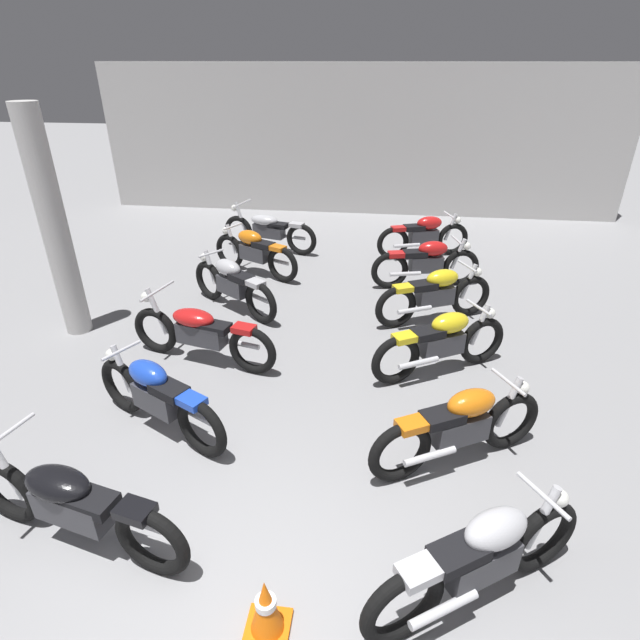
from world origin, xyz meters
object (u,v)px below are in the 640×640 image
motorcycle_right_row_0 (481,558)px  motorcycle_right_row_2 (442,342)px  motorcycle_right_row_3 (435,294)px  support_pillar (54,227)px  motorcycle_right_row_4 (427,263)px  motorcycle_right_row_5 (424,235)px  motorcycle_left_row_0 (72,504)px  motorcycle_left_row_5 (269,230)px  motorcycle_right_row_1 (460,426)px  traffic_cone (266,608)px  motorcycle_left_row_3 (233,284)px  motorcycle_left_row_2 (201,332)px  motorcycle_left_row_1 (157,396)px  motorcycle_left_row_4 (254,251)px

motorcycle_right_row_0 → motorcycle_right_row_2: same height
motorcycle_right_row_3 → support_pillar: bearing=-169.7°
motorcycle_right_row_4 → motorcycle_right_row_5: size_ratio=1.02×
motorcycle_left_row_0 → motorcycle_left_row_5: bearing=90.1°
motorcycle_left_row_0 → motorcycle_right_row_1: size_ratio=1.20×
motorcycle_right_row_0 → traffic_cone: (-1.50, -0.44, -0.20)m
motorcycle_left_row_0 → motorcycle_right_row_4: size_ratio=1.10×
motorcycle_right_row_1 → motorcycle_right_row_4: same height
support_pillar → motorcycle_right_row_4: support_pillar is taller
support_pillar → motorcycle_right_row_0: size_ratio=1.86×
motorcycle_left_row_5 → traffic_cone: size_ratio=3.93×
support_pillar → motorcycle_left_row_3: (2.15, 0.96, -1.14)m
motorcycle_left_row_5 → motorcycle_right_row_1: size_ratio=1.19×
motorcycle_left_row_2 → motorcycle_right_row_3: motorcycle_left_row_2 is taller
motorcycle_right_row_0 → traffic_cone: size_ratio=3.19×
support_pillar → motorcycle_left_row_3: size_ratio=1.90×
motorcycle_right_row_0 → motorcycle_right_row_4: bearing=90.3°
support_pillar → motorcycle_right_row_2: bearing=-5.3°
support_pillar → motorcycle_left_row_1: (2.19, -2.05, -1.14)m
motorcycle_left_row_3 → motorcycle_left_row_5: size_ratio=0.79×
motorcycle_left_row_3 → motorcycle_right_row_4: 3.42m
motorcycle_left_row_0 → motorcycle_right_row_1: bearing=23.1°
motorcycle_left_row_3 → motorcycle_right_row_0: (3.17, -4.58, 0.00)m
motorcycle_right_row_1 → motorcycle_right_row_5: bearing=90.2°
traffic_cone → motorcycle_left_row_0: bearing=162.9°
motorcycle_left_row_4 → support_pillar: bearing=-130.5°
motorcycle_right_row_5 → traffic_cone: (-1.51, -7.92, -0.20)m
motorcycle_right_row_1 → traffic_cone: motorcycle_right_row_1 is taller
motorcycle_left_row_2 → motorcycle_left_row_4: bearing=90.8°
motorcycle_left_row_2 → motorcycle_left_row_5: bearing=91.0°
motorcycle_left_row_0 → motorcycle_left_row_5: same height
motorcycle_right_row_3 → motorcycle_right_row_4: bearing=92.3°
motorcycle_right_row_3 → traffic_cone: 5.26m
motorcycle_right_row_0 → motorcycle_right_row_3: same height
motorcycle_left_row_0 → motorcycle_right_row_3: motorcycle_left_row_0 is taller
motorcycle_left_row_1 → motorcycle_left_row_4: 4.55m
motorcycle_left_row_1 → motorcycle_left_row_4: bearing=90.8°
motorcycle_right_row_2 → traffic_cone: (-1.49, -3.57, -0.20)m
motorcycle_left_row_2 → motorcycle_left_row_3: motorcycle_left_row_2 is taller
motorcycle_right_row_3 → traffic_cone: motorcycle_right_row_3 is taller
motorcycle_left_row_0 → motorcycle_right_row_0: size_ratio=1.24×
motorcycle_left_row_0 → motorcycle_left_row_3: motorcycle_left_row_0 is taller
motorcycle_left_row_1 → motorcycle_right_row_3: size_ratio=0.99×
motorcycle_left_row_4 → motorcycle_left_row_5: 1.36m
support_pillar → motorcycle_left_row_2: (2.17, -0.63, -1.15)m
motorcycle_left_row_4 → motorcycle_right_row_5: size_ratio=0.95×
motorcycle_left_row_5 → traffic_cone: 8.10m
motorcycle_right_row_5 → motorcycle_left_row_2: bearing=-125.1°
motorcycle_right_row_3 → motorcycle_right_row_1: bearing=-89.9°
motorcycle_left_row_4 → motorcycle_left_row_1: bearing=-89.2°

